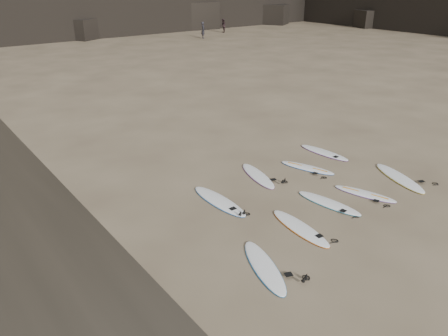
# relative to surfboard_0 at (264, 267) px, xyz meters

# --- Properties ---
(ground) EXTENTS (240.00, 240.00, 0.00)m
(ground) POSITION_rel_surfboard_0_xyz_m (4.45, 1.18, -0.04)
(ground) COLOR #897559
(ground) RESTS_ON ground
(surfboard_0) EXTENTS (1.42, 2.54, 0.09)m
(surfboard_0) POSITION_rel_surfboard_0_xyz_m (0.00, 0.00, 0.00)
(surfboard_0) COLOR white
(surfboard_0) RESTS_ON ground
(surfboard_1) EXTENTS (0.86, 2.55, 0.09)m
(surfboard_1) POSITION_rel_surfboard_0_xyz_m (2.16, 0.78, 0.00)
(surfboard_1) COLOR white
(surfboard_1) RESTS_ON ground
(surfboard_2) EXTENTS (0.90, 2.48, 0.09)m
(surfboard_2) POSITION_rel_surfboard_0_xyz_m (4.08, 1.29, -0.00)
(surfboard_2) COLOR white
(surfboard_2) RESTS_ON ground
(surfboard_3) EXTENTS (1.17, 2.26, 0.08)m
(surfboard_3) POSITION_rel_surfboard_0_xyz_m (5.64, 0.98, -0.01)
(surfboard_3) COLOR white
(surfboard_3) RESTS_ON ground
(surfboard_4) EXTENTS (1.61, 2.81, 0.10)m
(surfboard_4) POSITION_rel_surfboard_0_xyz_m (7.77, 0.99, 0.00)
(surfboard_4) COLOR white
(surfboard_4) RESTS_ON ground
(surfboard_5) EXTENTS (0.68, 2.72, 0.10)m
(surfboard_5) POSITION_rel_surfboard_0_xyz_m (1.23, 3.65, 0.00)
(surfboard_5) COLOR white
(surfboard_5) RESTS_ON ground
(surfboard_6) EXTENTS (1.22, 2.54, 0.09)m
(surfboard_6) POSITION_rel_surfboard_0_xyz_m (3.63, 4.39, -0.00)
(surfboard_6) COLOR white
(surfboard_6) RESTS_ON ground
(surfboard_7) EXTENTS (1.24, 2.32, 0.08)m
(surfboard_7) POSITION_rel_surfboard_0_xyz_m (5.70, 3.77, -0.00)
(surfboard_7) COLOR white
(surfboard_7) RESTS_ON ground
(surfboard_8) EXTENTS (0.76, 2.49, 0.09)m
(surfboard_8) POSITION_rel_surfboard_0_xyz_m (7.48, 4.44, -0.00)
(surfboard_8) COLOR white
(surfboard_8) RESTS_ON ground
(person_a) EXTENTS (0.71, 0.83, 1.91)m
(person_a) POSITION_rel_surfboard_0_xyz_m (24.47, 38.10, 0.91)
(person_a) COLOR #242228
(person_a) RESTS_ON ground
(person_b) EXTENTS (1.03, 1.08, 1.75)m
(person_b) POSITION_rel_surfboard_0_xyz_m (29.73, 41.10, 0.83)
(person_b) COLOR black
(person_b) RESTS_ON ground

